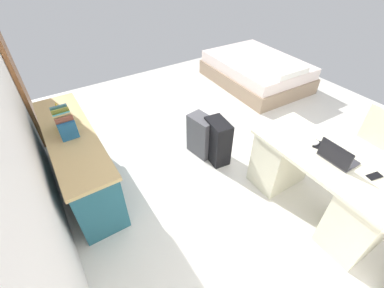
% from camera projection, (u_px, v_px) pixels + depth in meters
% --- Properties ---
extents(ground_plane, '(5.78, 5.78, 0.00)m').
position_uv_depth(ground_plane, '(233.00, 142.00, 3.84)').
color(ground_plane, silver).
extents(wall_back, '(4.67, 0.10, 2.53)m').
position_uv_depth(wall_back, '(9.00, 121.00, 2.04)').
color(wall_back, white).
rests_on(wall_back, ground_plane).
extents(door_wooden, '(0.88, 0.05, 2.04)m').
position_uv_depth(door_wooden, '(13.00, 68.00, 3.38)').
color(door_wooden, brown).
rests_on(door_wooden, ground_plane).
extents(desk, '(1.45, 0.67, 0.74)m').
position_uv_depth(desk, '(317.00, 182.00, 2.71)').
color(desk, beige).
rests_on(desk, ground_plane).
extents(office_chair, '(0.52, 0.52, 0.94)m').
position_uv_depth(office_chair, '(365.00, 154.00, 3.00)').
color(office_chair, black).
rests_on(office_chair, ground_plane).
extents(credenza, '(1.80, 0.48, 0.74)m').
position_uv_depth(credenza, '(79.00, 159.00, 3.01)').
color(credenza, '#235B6B').
rests_on(credenza, ground_plane).
extents(bed, '(1.94, 1.46, 0.58)m').
position_uv_depth(bed, '(256.00, 71.00, 5.13)').
color(bed, gray).
rests_on(bed, ground_plane).
extents(suitcase_black, '(0.38, 0.26, 0.60)m').
position_uv_depth(suitcase_black, '(217.00, 141.00, 3.37)').
color(suitcase_black, black).
rests_on(suitcase_black, ground_plane).
extents(suitcase_spare_grey, '(0.39, 0.27, 0.57)m').
position_uv_depth(suitcase_spare_grey, '(201.00, 136.00, 3.49)').
color(suitcase_spare_grey, '#4C4C51').
rests_on(suitcase_spare_grey, ground_plane).
extents(laptop, '(0.31, 0.22, 0.21)m').
position_uv_depth(laptop, '(337.00, 157.00, 2.42)').
color(laptop, '#333338').
rests_on(laptop, desk).
extents(computer_mouse, '(0.06, 0.10, 0.03)m').
position_uv_depth(computer_mouse, '(315.00, 143.00, 2.62)').
color(computer_mouse, white).
rests_on(computer_mouse, desk).
extents(cell_phone_near_laptop, '(0.09, 0.15, 0.01)m').
position_uv_depth(cell_phone_near_laptop, '(374.00, 176.00, 2.29)').
color(cell_phone_near_laptop, black).
rests_on(cell_phone_near_laptop, desk).
extents(cell_phone_by_mouse, '(0.11, 0.15, 0.01)m').
position_uv_depth(cell_phone_by_mouse, '(317.00, 144.00, 2.62)').
color(cell_phone_by_mouse, black).
rests_on(cell_phone_by_mouse, desk).
extents(book_row, '(0.36, 0.17, 0.24)m').
position_uv_depth(book_row, '(65.00, 122.00, 2.74)').
color(book_row, '#1D527C').
rests_on(book_row, credenza).
extents(figurine_small, '(0.08, 0.08, 0.11)m').
position_uv_depth(figurine_small, '(57.00, 106.00, 3.09)').
color(figurine_small, gold).
rests_on(figurine_small, credenza).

